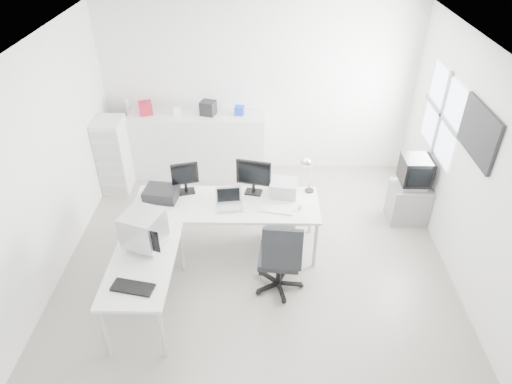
{
  "coord_description": "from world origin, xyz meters",
  "views": [
    {
      "loc": [
        0.08,
        -4.47,
        4.21
      ],
      "look_at": [
        0.0,
        0.2,
        1.0
      ],
      "focal_mm": 32.0,
      "sensor_mm": 36.0,
      "label": 1
    }
  ],
  "objects_px": {
    "laptop": "(229,201)",
    "office_chair": "(279,254)",
    "crt_tv": "(415,173)",
    "tv_cabinet": "(408,203)",
    "drawer_pedestal": "(279,229)",
    "side_desk": "(146,286)",
    "lcd_monitor_large": "(254,178)",
    "sideboard": "(199,145)",
    "crt_monitor": "(144,231)",
    "laser_printer": "(284,188)",
    "lcd_monitor_small": "(185,178)",
    "inkjet_printer": "(162,194)",
    "filing_cabinet": "(114,155)",
    "main_desk": "(227,226)"
  },
  "relations": [
    {
      "from": "laptop",
      "to": "office_chair",
      "type": "height_order",
      "value": "office_chair"
    },
    {
      "from": "laptop",
      "to": "crt_tv",
      "type": "bearing_deg",
      "value": 9.23
    },
    {
      "from": "tv_cabinet",
      "to": "crt_tv",
      "type": "height_order",
      "value": "crt_tv"
    },
    {
      "from": "drawer_pedestal",
      "to": "laptop",
      "type": "xyz_separation_m",
      "value": [
        -0.65,
        -0.15,
        0.56
      ]
    },
    {
      "from": "side_desk",
      "to": "lcd_monitor_large",
      "type": "bearing_deg",
      "value": 48.37
    },
    {
      "from": "drawer_pedestal",
      "to": "lcd_monitor_large",
      "type": "height_order",
      "value": "lcd_monitor_large"
    },
    {
      "from": "side_desk",
      "to": "tv_cabinet",
      "type": "relative_size",
      "value": 2.37
    },
    {
      "from": "office_chair",
      "to": "sideboard",
      "type": "height_order",
      "value": "sideboard"
    },
    {
      "from": "lcd_monitor_large",
      "to": "crt_tv",
      "type": "distance_m",
      "value": 2.31
    },
    {
      "from": "sideboard",
      "to": "crt_monitor",
      "type": "bearing_deg",
      "value": -94.93
    },
    {
      "from": "side_desk",
      "to": "drawer_pedestal",
      "type": "relative_size",
      "value": 2.33
    },
    {
      "from": "laser_printer",
      "to": "sideboard",
      "type": "distance_m",
      "value": 2.21
    },
    {
      "from": "side_desk",
      "to": "lcd_monitor_small",
      "type": "xyz_separation_m",
      "value": [
        0.3,
        1.35,
        0.6
      ]
    },
    {
      "from": "laser_printer",
      "to": "crt_monitor",
      "type": "relative_size",
      "value": 0.77
    },
    {
      "from": "laptop",
      "to": "inkjet_printer",
      "type": "bearing_deg",
      "value": 159.69
    },
    {
      "from": "crt_monitor",
      "to": "lcd_monitor_large",
      "type": "bearing_deg",
      "value": 61.39
    },
    {
      "from": "lcd_monitor_small",
      "to": "laptop",
      "type": "height_order",
      "value": "lcd_monitor_small"
    },
    {
      "from": "lcd_monitor_small",
      "to": "lcd_monitor_large",
      "type": "xyz_separation_m",
      "value": [
        0.9,
        0.0,
        0.02
      ]
    },
    {
      "from": "crt_monitor",
      "to": "crt_tv",
      "type": "xyz_separation_m",
      "value": [
        3.46,
        1.53,
        -0.16
      ]
    },
    {
      "from": "drawer_pedestal",
      "to": "inkjet_printer",
      "type": "xyz_separation_m",
      "value": [
        -1.55,
        0.05,
        0.53
      ]
    },
    {
      "from": "laser_printer",
      "to": "sideboard",
      "type": "relative_size",
      "value": 0.16
    },
    {
      "from": "crt_tv",
      "to": "tv_cabinet",
      "type": "bearing_deg",
      "value": 0.0
    },
    {
      "from": "lcd_monitor_small",
      "to": "filing_cabinet",
      "type": "distance_m",
      "value": 1.85
    },
    {
      "from": "crt_monitor",
      "to": "filing_cabinet",
      "type": "xyz_separation_m",
      "value": [
        -1.04,
        2.32,
        -0.37
      ]
    },
    {
      "from": "drawer_pedestal",
      "to": "laser_printer",
      "type": "relative_size",
      "value": 1.7
    },
    {
      "from": "side_desk",
      "to": "filing_cabinet",
      "type": "relative_size",
      "value": 1.15
    },
    {
      "from": "laptop",
      "to": "crt_tv",
      "type": "xyz_separation_m",
      "value": [
        2.56,
        0.78,
        -0.05
      ]
    },
    {
      "from": "crt_tv",
      "to": "filing_cabinet",
      "type": "bearing_deg",
      "value": 170.12
    },
    {
      "from": "drawer_pedestal",
      "to": "sideboard",
      "type": "distance_m",
      "value": 2.31
    },
    {
      "from": "side_desk",
      "to": "laptop",
      "type": "bearing_deg",
      "value": 48.01
    },
    {
      "from": "office_chair",
      "to": "crt_monitor",
      "type": "bearing_deg",
      "value": -169.93
    },
    {
      "from": "laptop",
      "to": "crt_tv",
      "type": "height_order",
      "value": "crt_tv"
    },
    {
      "from": "lcd_monitor_large",
      "to": "crt_tv",
      "type": "relative_size",
      "value": 0.95
    },
    {
      "from": "filing_cabinet",
      "to": "drawer_pedestal",
      "type": "bearing_deg",
      "value": -28.66
    },
    {
      "from": "side_desk",
      "to": "laptop",
      "type": "relative_size",
      "value": 4.02
    },
    {
      "from": "laser_printer",
      "to": "office_chair",
      "type": "relative_size",
      "value": 0.33
    },
    {
      "from": "lcd_monitor_large",
      "to": "inkjet_printer",
      "type": "bearing_deg",
      "value": -160.76
    },
    {
      "from": "lcd_monitor_small",
      "to": "filing_cabinet",
      "type": "xyz_separation_m",
      "value": [
        -1.34,
        1.22,
        -0.37
      ]
    },
    {
      "from": "drawer_pedestal",
      "to": "filing_cabinet",
      "type": "relative_size",
      "value": 0.49
    },
    {
      "from": "inkjet_printer",
      "to": "laptop",
      "type": "bearing_deg",
      "value": -5.03
    },
    {
      "from": "lcd_monitor_small",
      "to": "laser_printer",
      "type": "xyz_separation_m",
      "value": [
        1.3,
        -0.03,
        -0.12
      ]
    },
    {
      "from": "main_desk",
      "to": "laser_printer",
      "type": "distance_m",
      "value": 0.91
    },
    {
      "from": "drawer_pedestal",
      "to": "inkjet_printer",
      "type": "bearing_deg",
      "value": 178.15
    },
    {
      "from": "sideboard",
      "to": "drawer_pedestal",
      "type": "bearing_deg",
      "value": -55.33
    },
    {
      "from": "tv_cabinet",
      "to": "inkjet_printer",
      "type": "bearing_deg",
      "value": -170.43
    },
    {
      "from": "inkjet_printer",
      "to": "lcd_monitor_large",
      "type": "bearing_deg",
      "value": 14.63
    },
    {
      "from": "lcd_monitor_large",
      "to": "lcd_monitor_small",
      "type": "bearing_deg",
      "value": -167.88
    },
    {
      "from": "laser_printer",
      "to": "tv_cabinet",
      "type": "height_order",
      "value": "laser_printer"
    },
    {
      "from": "side_desk",
      "to": "lcd_monitor_small",
      "type": "distance_m",
      "value": 1.51
    },
    {
      "from": "filing_cabinet",
      "to": "main_desk",
      "type": "bearing_deg",
      "value": -37.78
    }
  ]
}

